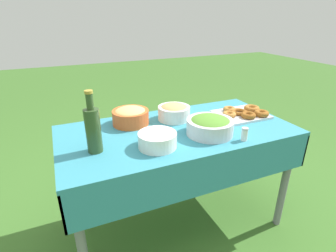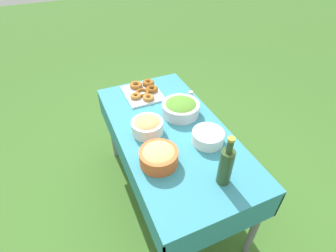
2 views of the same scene
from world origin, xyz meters
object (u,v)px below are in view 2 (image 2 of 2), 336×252
at_px(olive_oil_bottle, 226,165).
at_px(bread_bowl, 147,126).
at_px(plate_stack, 208,137).
at_px(salad_bowl, 181,107).
at_px(pasta_bowl, 159,156).
at_px(donut_platter, 143,91).

relative_size(olive_oil_bottle, bread_bowl, 1.52).
relative_size(plate_stack, olive_oil_bottle, 0.64).
distance_m(salad_bowl, plate_stack, 0.36).
height_order(salad_bowl, pasta_bowl, pasta_bowl).
bearing_deg(donut_platter, bread_bowl, -16.04).
bearing_deg(bread_bowl, plate_stack, 52.78).
distance_m(olive_oil_bottle, bread_bowl, 0.63).
distance_m(plate_stack, olive_oil_bottle, 0.35).
height_order(donut_platter, olive_oil_bottle, olive_oil_bottle).
xyz_separation_m(salad_bowl, pasta_bowl, (0.40, -0.34, 0.00)).
bearing_deg(olive_oil_bottle, bread_bowl, -156.66).
relative_size(pasta_bowl, plate_stack, 1.12).
bearing_deg(salad_bowl, pasta_bowl, -40.55).
distance_m(salad_bowl, bread_bowl, 0.32).
distance_m(pasta_bowl, plate_stack, 0.37).
relative_size(salad_bowl, bread_bowl, 1.29).
bearing_deg(bread_bowl, donut_platter, 163.96).
distance_m(salad_bowl, olive_oil_bottle, 0.68).
xyz_separation_m(salad_bowl, donut_platter, (-0.38, -0.17, -0.04)).
height_order(pasta_bowl, olive_oil_bottle, olive_oil_bottle).
bearing_deg(pasta_bowl, salad_bowl, 139.45).
xyz_separation_m(plate_stack, olive_oil_bottle, (0.32, -0.09, 0.09)).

